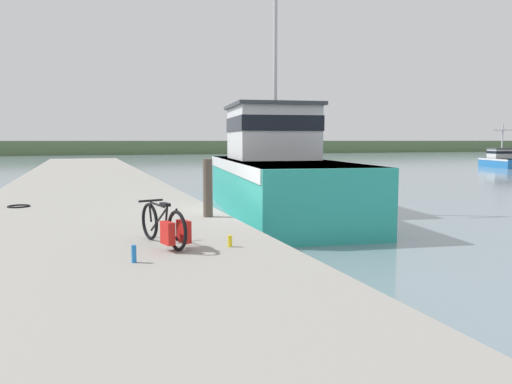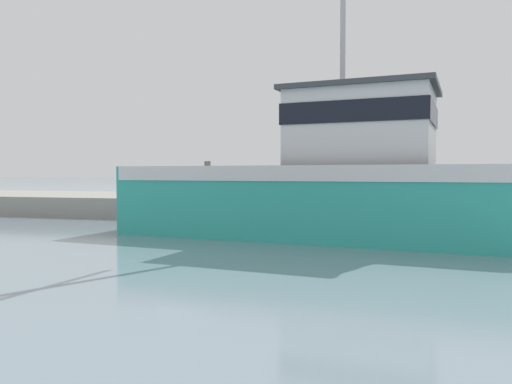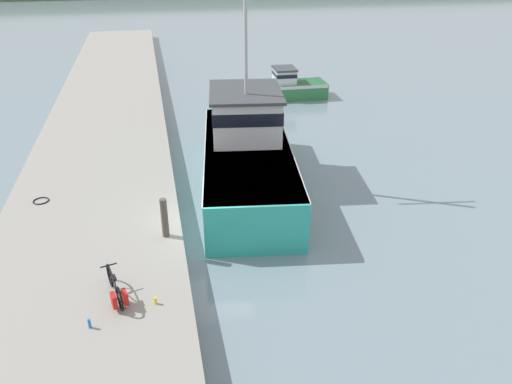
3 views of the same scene
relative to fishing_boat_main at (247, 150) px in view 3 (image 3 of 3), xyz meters
name	(u,v)px [view 3 (image 3 of 3)]	position (x,y,z in m)	size (l,w,h in m)	color
ground_plane	(211,240)	(-2.10, -4.27, -1.44)	(320.00, 320.00, 0.00)	gray
dock_pier	(88,244)	(-6.12, -4.27, -1.07)	(6.08, 80.00, 0.74)	gray
fishing_boat_main	(247,150)	(0.00, 0.00, 0.00)	(4.74, 12.08, 9.11)	teal
boat_blue_far	(289,86)	(5.02, 11.69, -0.71)	(5.11, 2.13, 1.94)	#337F47
bicycle_touring	(116,290)	(-5.02, -7.83, -0.36)	(0.71, 1.71, 0.72)	black
mooring_post	(165,218)	(-3.60, -4.88, -0.03)	(0.22, 0.22, 1.33)	#51473D
hose_coil	(41,201)	(-7.93, -1.56, -0.67)	(0.56, 0.56, 0.04)	black
water_bottle_on_curb	(155,301)	(-4.04, -8.18, -0.60)	(0.08, 0.08, 0.19)	yellow
water_bottle_by_bike	(89,324)	(-5.64, -8.76, -0.57)	(0.07, 0.07, 0.26)	blue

